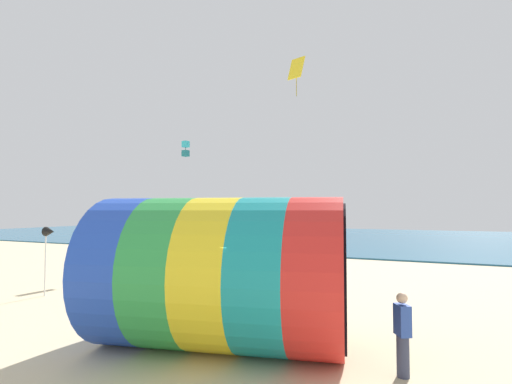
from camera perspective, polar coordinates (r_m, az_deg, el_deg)
ground_plane at (r=9.95m, az=-7.36°, el=-21.44°), size 120.00×120.00×0.00m
sea at (r=46.89m, az=18.89°, el=-6.30°), size 120.00×40.00×0.10m
giant_inflatable_tube at (r=9.53m, az=-5.04°, el=-11.42°), size 6.31×4.65×3.51m
kite_handler at (r=8.67m, az=20.21°, el=-18.50°), size 0.37×0.42×1.62m
kite_cyan_box at (r=23.77m, az=-10.02°, el=6.10°), size 0.37×0.37×0.96m
kite_yellow_diamond at (r=20.16m, az=5.78°, el=17.12°), size 0.88×0.62×1.93m
bystander_near_water at (r=26.12m, az=-8.62°, el=-7.78°), size 0.42×0.40×1.63m
bystander_mid_beach at (r=14.98m, az=7.18°, el=-11.70°), size 0.36×0.24×1.65m
beach_flag at (r=16.89m, az=-27.41°, el=-5.42°), size 0.47×0.36×2.59m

